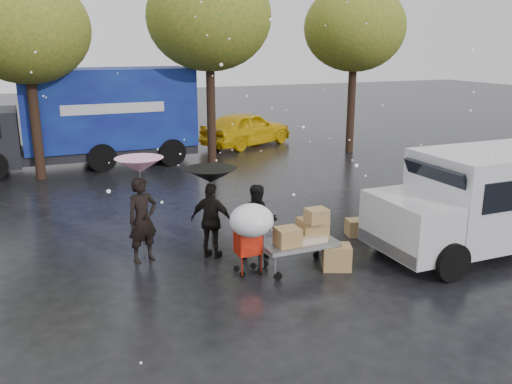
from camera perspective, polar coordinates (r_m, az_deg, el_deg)
name	(u,v)px	position (r m, az deg, el deg)	size (l,w,h in m)	color
ground	(253,276)	(10.63, -0.34, -8.87)	(90.00, 90.00, 0.00)	black
person_pink	(143,220)	(11.31, -11.86, -2.87)	(0.65, 0.43, 1.78)	black
person_middle	(259,222)	(11.22, 0.30, -3.19)	(0.77, 0.60, 1.59)	black
person_black	(212,221)	(11.30, -4.67, -3.04)	(0.94, 0.39, 1.61)	black
umbrella_pink	(139,165)	(11.01, -12.18, 2.75)	(0.97, 0.97, 2.18)	#4C4C4C
umbrella_black	(211,175)	(11.04, -4.77, 1.75)	(1.06, 1.06, 1.93)	#4C4C4C
vendor_cart	(303,234)	(10.76, 4.95, -4.47)	(1.52, 0.80, 1.27)	slate
shopping_cart	(251,224)	(10.26, -0.54, -3.41)	(0.84, 0.84, 1.46)	#AB1909
white_van	(489,199)	(12.59, 23.33, -0.66)	(4.91, 2.18, 2.20)	silver
blue_truck	(86,118)	(20.64, -17.49, 7.43)	(8.30, 2.60, 3.50)	#0D0C67
box_ground_near	(337,257)	(11.00, 8.48, -6.78)	(0.56, 0.45, 0.50)	olive
box_ground_far	(357,227)	(12.96, 10.61, -3.68)	(0.50, 0.39, 0.39)	olive
yellow_taxi	(246,129)	(23.88, -1.02, 6.70)	(1.79, 4.44, 1.51)	yellow
tree_row	(124,23)	(19.24, -13.76, 16.93)	(21.60, 4.40, 7.12)	black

